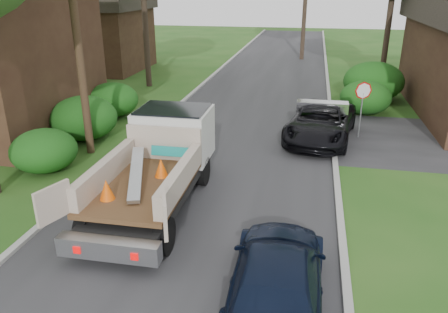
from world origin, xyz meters
name	(u,v)px	position (x,y,z in m)	size (l,w,h in m)	color
ground	(189,230)	(0.00, 0.00, 0.00)	(120.00, 120.00, 0.00)	#1F4D16
road	(245,124)	(0.00, 10.00, 0.00)	(8.00, 90.00, 0.02)	#28282B
curb_left	(164,118)	(-4.10, 10.00, 0.06)	(0.20, 90.00, 0.12)	#9E9E99
curb_right	(332,128)	(4.10, 10.00, 0.06)	(0.20, 90.00, 0.12)	#9E9E99
stop_sign	(363,98)	(5.20, 9.00, 1.78)	(0.71, 0.32, 2.48)	slate
utility_pole	(75,18)	(-5.48, 4.98, 5.17)	(2.42, 1.25, 10.00)	#382619
house_left_far	(96,29)	(-13.50, 22.00, 3.05)	(7.56, 7.56, 6.00)	#382016
hedge_left_a	(44,151)	(-6.20, 3.00, 0.77)	(2.34, 2.34, 1.53)	#144A11
hedge_left_b	(84,118)	(-6.50, 6.50, 0.94)	(2.86, 2.86, 1.87)	#144A11
hedge_left_c	(112,100)	(-6.80, 10.00, 0.85)	(2.60, 2.60, 1.70)	#144A11
hedge_right_a	(365,98)	(5.80, 13.00, 0.85)	(2.60, 2.60, 1.70)	#144A11
hedge_right_b	(373,81)	(6.50, 16.00, 1.10)	(3.38, 3.38, 2.21)	#144A11
flatbed_truck	(163,154)	(-1.38, 2.04, 1.37)	(3.12, 6.67, 2.52)	black
black_pickup	(321,122)	(3.55, 8.46, 0.77)	(2.56, 5.55, 1.54)	black
navy_suv	(277,277)	(2.60, -2.50, 0.70)	(1.96, 4.81, 1.40)	black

